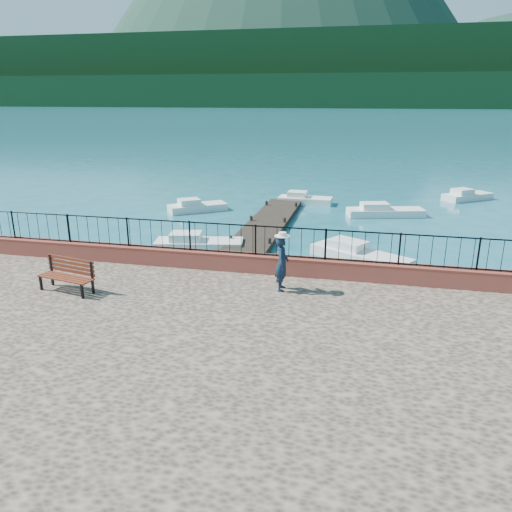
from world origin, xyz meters
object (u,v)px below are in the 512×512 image
at_px(boat_1, 361,252).
at_px(boat_3, 198,204).
at_px(person, 282,263).
at_px(boat_4, 305,198).
at_px(park_bench, 67,282).
at_px(boat_0, 199,241).
at_px(boat_2, 386,209).
at_px(boat_5, 468,194).

distance_m(boat_1, boat_3, 12.37).
height_order(person, boat_4, person).
height_order(person, boat_3, person).
height_order(park_bench, boat_0, park_bench).
bearing_deg(boat_0, boat_2, 34.31).
height_order(boat_2, boat_5, same).
bearing_deg(boat_1, boat_5, 97.85).
xyz_separation_m(boat_1, boat_5, (6.60, 14.76, 0.00)).
xyz_separation_m(person, boat_4, (-1.63, 17.99, -1.61)).
bearing_deg(boat_5, boat_4, 162.30).
distance_m(boat_1, boat_4, 11.73).
height_order(boat_1, boat_2, same).
bearing_deg(boat_5, boat_0, -170.28).
bearing_deg(boat_2, boat_3, 171.34).
distance_m(person, boat_1, 7.39).
bearing_deg(boat_2, park_bench, -133.43).
distance_m(boat_3, boat_5, 17.91).
relative_size(boat_1, boat_2, 1.01).
distance_m(person, boat_4, 18.13).
xyz_separation_m(park_bench, boat_2, (9.36, 17.08, -1.09)).
relative_size(park_bench, boat_2, 0.42).
bearing_deg(boat_0, park_bench, -108.59).
xyz_separation_m(park_bench, person, (6.03, 1.49, 0.52)).
bearing_deg(person, boat_5, -26.81).
relative_size(park_bench, person, 1.12).
height_order(boat_1, boat_3, same).
height_order(person, boat_1, person).
bearing_deg(boat_4, person, -82.74).
xyz_separation_m(boat_0, boat_3, (-2.66, 7.44, 0.00)).
relative_size(person, boat_4, 0.48).
relative_size(boat_1, boat_3, 1.27).
xyz_separation_m(park_bench, boat_1, (8.18, 8.37, -1.09)).
bearing_deg(boat_0, person, -66.10).
relative_size(park_bench, boat_0, 0.46).
relative_size(park_bench, boat_1, 0.42).
bearing_deg(boat_1, park_bench, -102.40).
bearing_deg(boat_3, boat_4, -5.44).
relative_size(boat_4, boat_5, 1.00).
distance_m(boat_2, boat_5, 8.12).
bearing_deg(boat_2, person, -116.77).
distance_m(boat_4, boat_5, 11.00).
xyz_separation_m(boat_0, boat_4, (3.36, 10.99, 0.00)).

